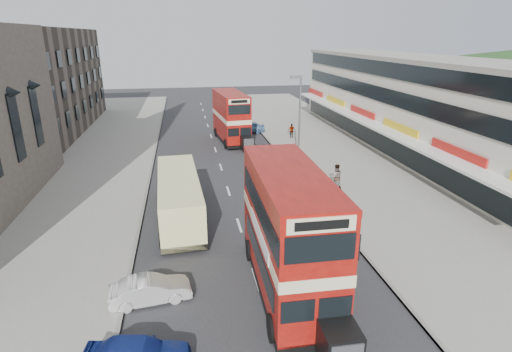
{
  "coord_description": "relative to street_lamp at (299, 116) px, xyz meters",
  "views": [
    {
      "loc": [
        -3.0,
        -14.67,
        11.23
      ],
      "look_at": [
        0.57,
        5.26,
        4.17
      ],
      "focal_mm": 28.42,
      "sensor_mm": 36.0,
      "label": 1
    }
  ],
  "objects": [
    {
      "name": "bus_main",
      "position": [
        -5.23,
        -16.99,
        -1.84
      ],
      "size": [
        2.95,
        10.19,
        5.59
      ],
      "rotation": [
        0.0,
        0.0,
        3.12
      ],
      "color": "black",
      "rests_on": "ground"
    },
    {
      "name": "bus_second",
      "position": [
        -4.43,
        11.26,
        -2.05
      ],
      "size": [
        3.46,
        9.52,
        5.2
      ],
      "rotation": [
        0.0,
        0.0,
        3.24
      ],
      "color": "black",
      "rests_on": "ground"
    },
    {
      "name": "coach",
      "position": [
        -10.13,
        -8.24,
        -3.24
      ],
      "size": [
        2.97,
        10.0,
        2.62
      ],
      "rotation": [
        0.0,
        0.0,
        0.05
      ],
      "color": "black",
      "rests_on": "ground"
    },
    {
      "name": "commercial_row",
      "position": [
        13.42,
        4.0,
        -0.09
      ],
      "size": [
        9.9,
        46.2,
        9.3
      ],
      "color": "beige",
      "rests_on": "ground"
    },
    {
      "name": "road_surface",
      "position": [
        -6.52,
        2.0,
        -4.78
      ],
      "size": [
        12.0,
        90.0,
        0.01
      ],
      "primitive_type": "cube",
      "color": "#28282B",
      "rests_on": "ground"
    },
    {
      "name": "street_lamp",
      "position": [
        0.0,
        0.0,
        0.0
      ],
      "size": [
        1.0,
        0.2,
        8.12
      ],
      "color": "slate",
      "rests_on": "ground"
    },
    {
      "name": "ground",
      "position": [
        -6.52,
        -18.0,
        -4.78
      ],
      "size": [
        160.0,
        160.0,
        0.0
      ],
      "primitive_type": "plane",
      "color": "#28282B",
      "rests_on": "ground"
    },
    {
      "name": "car_left_front",
      "position": [
        -11.44,
        -16.85,
        -4.2
      ],
      "size": [
        3.68,
        1.7,
        1.17
      ],
      "primitive_type": "imported",
      "rotation": [
        0.0,
        0.0,
        1.7
      ],
      "color": "silver",
      "rests_on": "ground"
    },
    {
      "name": "kerb_right",
      "position": [
        -0.42,
        2.0,
        -4.71
      ],
      "size": [
        0.2,
        90.0,
        0.16
      ],
      "primitive_type": "cube",
      "color": "gray",
      "rests_on": "ground"
    },
    {
      "name": "car_right_c",
      "position": [
        -1.88,
        14.96,
        -4.13
      ],
      "size": [
        3.96,
        1.84,
        1.31
      ],
      "primitive_type": "imported",
      "rotation": [
        0.0,
        0.0,
        -1.65
      ],
      "color": "#5883B0",
      "rests_on": "ground"
    },
    {
      "name": "brick_terrace",
      "position": [
        -28.52,
        20.0,
        1.22
      ],
      "size": [
        14.0,
        28.0,
        12.0
      ],
      "primitive_type": "cube",
      "color": "#66594C",
      "rests_on": "ground"
    },
    {
      "name": "pavement_right",
      "position": [
        5.48,
        2.0,
        -4.71
      ],
      "size": [
        12.0,
        90.0,
        0.15
      ],
      "primitive_type": "cube",
      "color": "gray",
      "rests_on": "ground"
    },
    {
      "name": "pavement_left",
      "position": [
        -18.52,
        2.0,
        -4.71
      ],
      "size": [
        12.0,
        90.0,
        0.15
      ],
      "primitive_type": "cube",
      "color": "gray",
      "rests_on": "ground"
    },
    {
      "name": "car_right_a",
      "position": [
        -1.6,
        -3.45,
        -4.12
      ],
      "size": [
        4.7,
        2.26,
        1.32
      ],
      "primitive_type": "imported",
      "rotation": [
        0.0,
        0.0,
        -1.66
      ],
      "color": "#AB1F11",
      "rests_on": "ground"
    },
    {
      "name": "kerb_left",
      "position": [
        -12.62,
        2.0,
        -4.71
      ],
      "size": [
        0.2,
        90.0,
        0.16
      ],
      "primitive_type": "cube",
      "color": "gray",
      "rests_on": "ground"
    },
    {
      "name": "pedestrian_far",
      "position": [
        2.46,
        11.15,
        -3.84
      ],
      "size": [
        0.97,
        0.5,
        1.59
      ],
      "primitive_type": "imported",
      "rotation": [
        0.0,
        0.0,
        0.12
      ],
      "color": "gray",
      "rests_on": "pavement_right"
    },
    {
      "name": "cyclist",
      "position": [
        -2.79,
        1.06,
        -3.99
      ],
      "size": [
        0.78,
        1.69,
        2.24
      ],
      "rotation": [
        0.0,
        0.0,
        0.13
      ],
      "color": "gray",
      "rests_on": "ground"
    },
    {
      "name": "pedestrian_near",
      "position": [
        1.51,
        -5.37,
        -3.64
      ],
      "size": [
        0.77,
        0.56,
        1.99
      ],
      "primitive_type": "imported",
      "rotation": [
        0.0,
        0.0,
        3.05
      ],
      "color": "gray",
      "rests_on": "pavement_right"
    },
    {
      "name": "car_right_b",
      "position": [
        -2.06,
        2.22,
        -4.2
      ],
      "size": [
        4.35,
        2.23,
        1.18
      ],
      "primitive_type": "imported",
      "rotation": [
        0.0,
        0.0,
        -1.64
      ],
      "color": "#D94415",
      "rests_on": "ground"
    }
  ]
}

